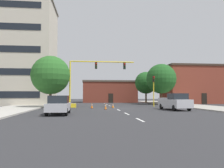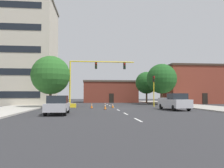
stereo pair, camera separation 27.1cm
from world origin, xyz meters
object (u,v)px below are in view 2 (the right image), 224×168
Objects in this scene: traffic_light_pole_right at (154,84)px; traffic_cone_roadside_a at (113,106)px; tree_right_mid at (162,79)px; traffic_cone_roadside_c at (105,107)px; sedan_silver_near_left at (58,105)px; traffic_signal_gantry at (80,91)px; pickup_truck_silver at (174,102)px; tree_left_near at (51,75)px; traffic_cone_roadside_b at (92,106)px; tree_right_far at (147,83)px.

traffic_cone_roadside_a is at bearing -157.02° from traffic_light_pole_right.
tree_right_mid is 18.45m from traffic_cone_roadside_c.
traffic_signal_gantry is at bearing 82.97° from sedan_silver_near_left.
traffic_light_pole_right is 1.07× the size of sedan_silver_near_left.
sedan_silver_near_left is at bearing -121.22° from traffic_cone_roadside_a.
tree_left_near is at bearing 157.45° from pickup_truck_silver.
traffic_cone_roadside_b reaches higher than traffic_cone_roadside_c.
pickup_truck_silver is 10.76m from traffic_cone_roadside_b.
tree_left_near is 1.33× the size of pickup_truck_silver.
traffic_cone_roadside_b is (-2.95, -0.85, 0.06)m from traffic_cone_roadside_a.
traffic_signal_gantry is at bearing -175.47° from traffic_light_pole_right.
sedan_silver_near_left is (-13.04, -4.98, -0.09)m from pickup_truck_silver.
sedan_silver_near_left reaches higher than traffic_cone_roadside_b.
pickup_truck_silver reaches higher than traffic_cone_roadside_a.
tree_left_near is 10.29× the size of traffic_cone_roadside_c.
traffic_cone_roadside_c is at bearing -32.16° from tree_left_near.
sedan_silver_near_left is 9.91m from traffic_cone_roadside_b.
tree_right_mid is 17.85m from traffic_cone_roadside_b.
tree_right_far is at bearing 83.69° from pickup_truck_silver.
tree_left_near is 9.85m from traffic_cone_roadside_a.
tree_right_far is 22.42m from traffic_cone_roadside_b.
traffic_signal_gantry is 11.52m from traffic_light_pole_right.
tree_right_mid is (15.10, 8.12, 2.57)m from traffic_signal_gantry.
traffic_signal_gantry is 1.49× the size of tree_right_far.
tree_right_far is 31.90m from sedan_silver_near_left.
tree_right_far is 9.65× the size of traffic_cone_roadside_b.
sedan_silver_near_left is 8.37m from traffic_cone_roadside_c.
traffic_signal_gantry is at bearing 121.75° from traffic_cone_roadside_b.
traffic_cone_roadside_a is 3.66m from traffic_cone_roadside_c.
traffic_light_pole_right is at bearing 4.53° from traffic_signal_gantry.
tree_right_far is 20.22m from traffic_cone_roadside_a.
tree_left_near reaches higher than pickup_truck_silver.
traffic_cone_roadside_b is at bearing -19.97° from tree_left_near.
tree_right_far is 1.26× the size of pickup_truck_silver.
traffic_signal_gantry is 2.16× the size of traffic_light_pole_right.
traffic_signal_gantry is at bearing 9.61° from tree_left_near.
traffic_cone_roadside_b is 3.05m from traffic_cone_roadside_c.
traffic_cone_roadside_b is at bearing 70.94° from sedan_silver_near_left.
traffic_signal_gantry is 14.38× the size of traffic_cone_roadside_b.
traffic_light_pole_right is at bearing 45.30° from sedan_silver_near_left.
pickup_truck_silver is 7.64× the size of traffic_cone_roadside_b.
traffic_light_pole_right is 8.00m from traffic_cone_roadside_a.
tree_left_near is 12.33m from sedan_silver_near_left.
traffic_cone_roadside_b is (-9.81, 4.37, -0.62)m from pickup_truck_silver.
traffic_cone_roadside_c is at bearing 54.31° from sedan_silver_near_left.
traffic_cone_roadside_b is at bearing -159.08° from traffic_light_pole_right.
sedan_silver_near_left is at bearing -77.34° from tree_left_near.
traffic_light_pole_right is 6.64× the size of traffic_cone_roadside_b.
pickup_truck_silver is at bearing -37.25° from traffic_cone_roadside_a.
tree_left_near reaches higher than tree_right_far.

